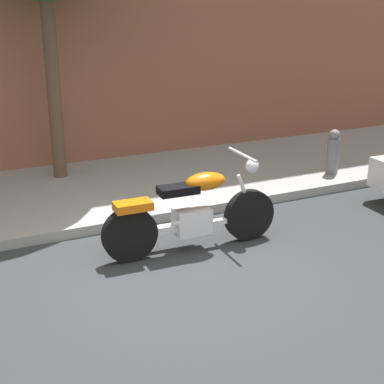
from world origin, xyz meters
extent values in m
plane|color=#303335|center=(0.00, 0.00, 0.00)|extent=(60.00, 60.00, 0.00)
cube|color=#969696|center=(0.00, 2.87, 0.07)|extent=(24.74, 3.04, 0.14)
cylinder|color=black|center=(1.22, 0.36, 0.34)|extent=(0.68, 0.14, 0.67)
cylinder|color=black|center=(-0.38, 0.42, 0.34)|extent=(0.68, 0.14, 0.67)
cube|color=silver|center=(0.42, 0.39, 0.39)|extent=(0.45, 0.29, 0.32)
cube|color=silver|center=(0.42, 0.39, 0.32)|extent=(1.44, 0.13, 0.06)
ellipsoid|color=#D1660C|center=(0.60, 0.39, 0.87)|extent=(0.53, 0.28, 0.22)
cube|color=black|center=(0.24, 0.40, 0.81)|extent=(0.49, 0.26, 0.10)
cube|color=#D1660C|center=(-0.33, 0.42, 0.69)|extent=(0.45, 0.25, 0.10)
cylinder|color=silver|center=(1.16, 0.37, 0.62)|extent=(0.27, 0.06, 0.58)
cylinder|color=silver|center=(1.10, 0.37, 1.15)|extent=(0.06, 0.70, 0.04)
sphere|color=silver|center=(1.24, 0.36, 0.99)|extent=(0.17, 0.17, 0.17)
cylinder|color=silver|center=(0.17, 0.56, 0.29)|extent=(0.80, 0.12, 0.09)
cylinder|color=brown|center=(-0.46, 3.68, 1.78)|extent=(0.22, 0.22, 3.56)
cylinder|color=slate|center=(3.73, 1.85, 0.38)|extent=(0.20, 0.20, 0.75)
sphere|color=slate|center=(3.73, 1.85, 0.81)|extent=(0.19, 0.19, 0.19)
camera|label=1|loc=(-2.33, -5.40, 2.99)|focal=52.76mm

